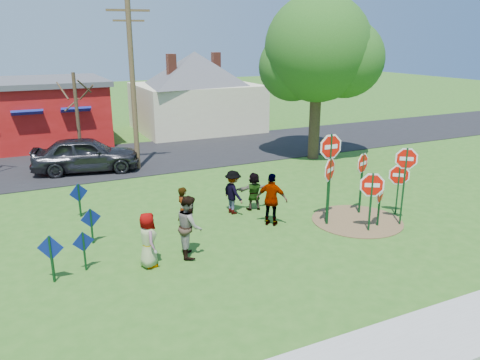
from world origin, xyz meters
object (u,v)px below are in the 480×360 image
(stop_sign_d, at_px, (362,168))
(utility_pole, at_px, (133,83))
(person_a, at_px, (148,240))
(leafy_tree, at_px, (320,54))
(suv, at_px, (86,154))
(stop_sign_a, at_px, (372,190))
(person_b, at_px, (184,210))
(stop_sign_c, at_px, (405,168))
(stop_sign_b, at_px, (330,156))

(stop_sign_d, relative_size, utility_pole, 0.30)
(person_a, height_order, leafy_tree, leafy_tree)
(suv, distance_m, utility_pole, 4.12)
(stop_sign_d, distance_m, person_a, 8.26)
(stop_sign_a, relative_size, person_b, 1.38)
(person_a, xyz_separation_m, leafy_tree, (11.51, 8.53, 4.67))
(stop_sign_a, bearing_deg, leafy_tree, 96.03)
(stop_sign_a, relative_size, stop_sign_d, 0.90)
(stop_sign_a, xyz_separation_m, stop_sign_c, (1.36, -0.04, 0.57))
(person_b, bearing_deg, stop_sign_a, -124.13)
(stop_sign_c, bearing_deg, suv, 163.40)
(stop_sign_a, height_order, person_b, stop_sign_a)
(stop_sign_b, relative_size, person_b, 2.09)
(stop_sign_c, height_order, person_b, stop_sign_c)
(utility_pole, bearing_deg, stop_sign_c, -59.97)
(person_a, xyz_separation_m, person_b, (1.71, 1.90, -0.01))
(stop_sign_a, bearing_deg, person_a, -155.33)
(stop_sign_c, relative_size, leafy_tree, 0.34)
(stop_sign_a, bearing_deg, utility_pole, 144.85)
(person_b, bearing_deg, stop_sign_d, -109.31)
(stop_sign_b, bearing_deg, stop_sign_c, -31.85)
(stop_sign_c, bearing_deg, person_b, -164.35)
(utility_pole, xyz_separation_m, leafy_tree, (9.27, -1.93, 1.26))
(suv, distance_m, leafy_tree, 12.75)
(person_b, distance_m, leafy_tree, 12.72)
(person_b, bearing_deg, person_a, 128.61)
(stop_sign_d, distance_m, suv, 13.19)
(stop_sign_a, height_order, stop_sign_b, stop_sign_b)
(stop_sign_d, bearing_deg, stop_sign_a, -140.83)
(stop_sign_b, distance_m, person_b, 5.30)
(stop_sign_d, distance_m, utility_pole, 11.63)
(person_a, bearing_deg, utility_pole, -14.60)
(person_b, bearing_deg, stop_sign_b, -114.15)
(stop_sign_d, relative_size, person_b, 1.53)
(stop_sign_d, bearing_deg, utility_pole, 99.30)
(person_a, bearing_deg, stop_sign_d, -87.16)
(suv, height_order, leafy_tree, leafy_tree)
(stop_sign_c, bearing_deg, person_a, -148.55)
(stop_sign_b, bearing_deg, person_a, -173.97)
(stop_sign_c, distance_m, person_a, 8.84)
(stop_sign_b, xyz_separation_m, suv, (-6.72, 10.37, -1.53))
(person_b, xyz_separation_m, suv, (-1.84, 9.08, 0.10))
(stop_sign_a, height_order, utility_pole, utility_pole)
(stop_sign_b, xyz_separation_m, utility_pole, (-4.35, 9.85, 1.80))
(person_a, bearing_deg, stop_sign_b, -87.23)
(suv, bearing_deg, stop_sign_b, -135.61)
(stop_sign_b, height_order, stop_sign_c, stop_sign_b)
(person_b, relative_size, suv, 0.32)
(stop_sign_a, xyz_separation_m, utility_pole, (-5.12, 11.17, 2.74))
(stop_sign_b, bearing_deg, person_b, 165.94)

